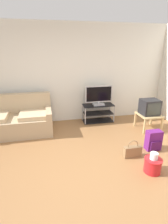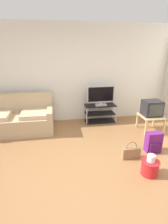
{
  "view_description": "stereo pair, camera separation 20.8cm",
  "coord_description": "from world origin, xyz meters",
  "px_view_note": "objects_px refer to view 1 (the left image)",
  "views": [
    {
      "loc": [
        -0.51,
        -2.56,
        2.03
      ],
      "look_at": [
        0.32,
        1.21,
        0.65
      ],
      "focal_mm": 28.49,
      "sensor_mm": 36.0,
      "label": 1
    },
    {
      "loc": [
        -0.3,
        -2.59,
        2.03
      ],
      "look_at": [
        0.32,
        1.21,
        0.65
      ],
      "focal_mm": 28.49,
      "sensor_mm": 36.0,
      "label": 2
    }
  ],
  "objects_px": {
    "side_table": "(149,116)",
    "backpack": "(153,140)",
    "cleaning_bucket": "(153,164)",
    "tv_stand": "(98,113)",
    "flat_tv": "(99,96)",
    "crt_tv": "(150,107)",
    "handbag": "(132,151)",
    "couch": "(15,120)"
  },
  "relations": [
    {
      "from": "side_table",
      "to": "backpack",
      "type": "bearing_deg",
      "value": -115.26
    },
    {
      "from": "side_table",
      "to": "cleaning_bucket",
      "type": "bearing_deg",
      "value": -118.54
    },
    {
      "from": "tv_stand",
      "to": "backpack",
      "type": "bearing_deg",
      "value": -68.44
    },
    {
      "from": "cleaning_bucket",
      "to": "tv_stand",
      "type": "bearing_deg",
      "value": 96.27
    },
    {
      "from": "flat_tv",
      "to": "crt_tv",
      "type": "xyz_separation_m",
      "value": [
        1.14,
        -0.77,
        -0.17
      ]
    },
    {
      "from": "cleaning_bucket",
      "to": "side_table",
      "type": "bearing_deg",
      "value": 61.46
    },
    {
      "from": "backpack",
      "to": "crt_tv",
      "type": "bearing_deg",
      "value": 39.44
    },
    {
      "from": "tv_stand",
      "to": "handbag",
      "type": "bearing_deg",
      "value": -85.75
    },
    {
      "from": "couch",
      "to": "crt_tv",
      "type": "bearing_deg",
      "value": -8.78
    },
    {
      "from": "couch",
      "to": "cleaning_bucket",
      "type": "distance_m",
      "value": 3.33
    },
    {
      "from": "flat_tv",
      "to": "side_table",
      "type": "distance_m",
      "value": 1.45
    },
    {
      "from": "side_table",
      "to": "backpack",
      "type": "distance_m",
      "value": 1.06
    },
    {
      "from": "backpack",
      "to": "handbag",
      "type": "distance_m",
      "value": 0.58
    },
    {
      "from": "flat_tv",
      "to": "cleaning_bucket",
      "type": "distance_m",
      "value": 2.49
    },
    {
      "from": "handbag",
      "to": "cleaning_bucket",
      "type": "height_order",
      "value": "cleaning_bucket"
    },
    {
      "from": "flat_tv",
      "to": "backpack",
      "type": "distance_m",
      "value": 1.96
    },
    {
      "from": "tv_stand",
      "to": "handbag",
      "type": "distance_m",
      "value": 1.93
    },
    {
      "from": "couch",
      "to": "flat_tv",
      "type": "bearing_deg",
      "value": 6.12
    },
    {
      "from": "couch",
      "to": "tv_stand",
      "type": "distance_m",
      "value": 2.28
    },
    {
      "from": "crt_tv",
      "to": "handbag",
      "type": "relative_size",
      "value": 1.22
    },
    {
      "from": "couch",
      "to": "backpack",
      "type": "bearing_deg",
      "value": -26.79
    },
    {
      "from": "tv_stand",
      "to": "cleaning_bucket",
      "type": "height_order",
      "value": "tv_stand"
    },
    {
      "from": "flat_tv",
      "to": "side_table",
      "type": "relative_size",
      "value": 1.42
    },
    {
      "from": "handbag",
      "to": "side_table",
      "type": "bearing_deg",
      "value": 47.95
    },
    {
      "from": "cleaning_bucket",
      "to": "couch",
      "type": "bearing_deg",
      "value": 139.56
    },
    {
      "from": "tv_stand",
      "to": "flat_tv",
      "type": "xyz_separation_m",
      "value": [
        0.0,
        -0.02,
        0.53
      ]
    },
    {
      "from": "couch",
      "to": "side_table",
      "type": "xyz_separation_m",
      "value": [
        3.41,
        -0.54,
        0.02
      ]
    },
    {
      "from": "couch",
      "to": "backpack",
      "type": "relative_size",
      "value": 4.28
    },
    {
      "from": "couch",
      "to": "flat_tv",
      "type": "xyz_separation_m",
      "value": [
        2.26,
        0.24,
        0.45
      ]
    },
    {
      "from": "tv_stand",
      "to": "side_table",
      "type": "distance_m",
      "value": 1.4
    },
    {
      "from": "handbag",
      "to": "cleaning_bucket",
      "type": "distance_m",
      "value": 0.52
    },
    {
      "from": "handbag",
      "to": "backpack",
      "type": "bearing_deg",
      "value": 16.05
    },
    {
      "from": "couch",
      "to": "backpack",
      "type": "height_order",
      "value": "couch"
    },
    {
      "from": "tv_stand",
      "to": "cleaning_bucket",
      "type": "distance_m",
      "value": 2.44
    },
    {
      "from": "flat_tv",
      "to": "side_table",
      "type": "bearing_deg",
      "value": -34.47
    },
    {
      "from": "couch",
      "to": "backpack",
      "type": "distance_m",
      "value": 3.31
    },
    {
      "from": "crt_tv",
      "to": "couch",
      "type": "bearing_deg",
      "value": 171.22
    },
    {
      "from": "crt_tv",
      "to": "handbag",
      "type": "xyz_separation_m",
      "value": [
        -1.0,
        -1.13,
        -0.49
      ]
    },
    {
      "from": "backpack",
      "to": "side_table",
      "type": "bearing_deg",
      "value": 39.07
    },
    {
      "from": "flat_tv",
      "to": "crt_tv",
      "type": "distance_m",
      "value": 1.39
    },
    {
      "from": "tv_stand",
      "to": "flat_tv",
      "type": "distance_m",
      "value": 0.53
    },
    {
      "from": "couch",
      "to": "flat_tv",
      "type": "height_order",
      "value": "flat_tv"
    }
  ]
}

